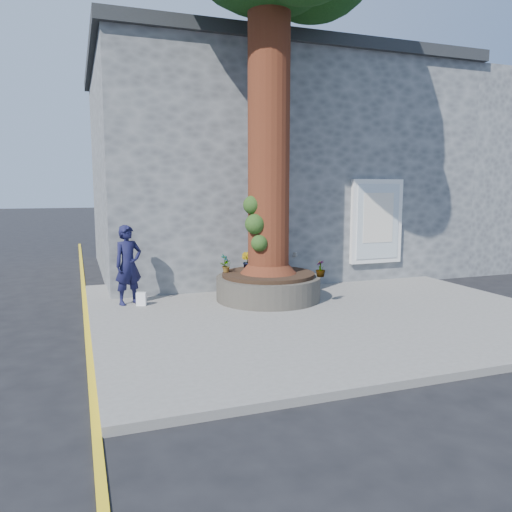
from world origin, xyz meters
name	(u,v)px	position (x,y,z in m)	size (l,w,h in m)	color
ground	(267,332)	(0.00, 0.00, 0.00)	(120.00, 120.00, 0.00)	black
pavement	(317,309)	(1.50, 1.00, 0.06)	(9.00, 8.00, 0.12)	slate
yellow_line	(88,334)	(-3.05, 1.00, 0.00)	(0.10, 30.00, 0.01)	yellow
stone_shop	(259,170)	(2.50, 7.20, 3.16)	(10.30, 8.30, 6.30)	#55575A
neighbour_shop	(458,176)	(10.50, 7.20, 3.00)	(6.00, 8.00, 6.00)	#55575A
planter	(268,286)	(0.80, 2.00, 0.41)	(2.30, 2.30, 0.60)	black
man	(128,265)	(-2.15, 2.58, 0.96)	(0.62, 0.40, 1.69)	#141437
woman	(283,257)	(1.67, 3.22, 0.86)	(0.72, 0.56, 1.47)	#A09C99
shopping_bag	(141,299)	(-1.93, 2.36, 0.26)	(0.20, 0.12, 0.28)	white
plant_a	(225,263)	(-0.05, 2.53, 0.91)	(0.20, 0.14, 0.39)	gray
plant_b	(246,261)	(0.44, 2.47, 0.93)	(0.23, 0.22, 0.41)	gray
plant_c	(321,268)	(1.65, 1.15, 0.90)	(0.20, 0.20, 0.35)	gray
plant_d	(227,266)	(-0.05, 2.37, 0.86)	(0.26, 0.23, 0.28)	gray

